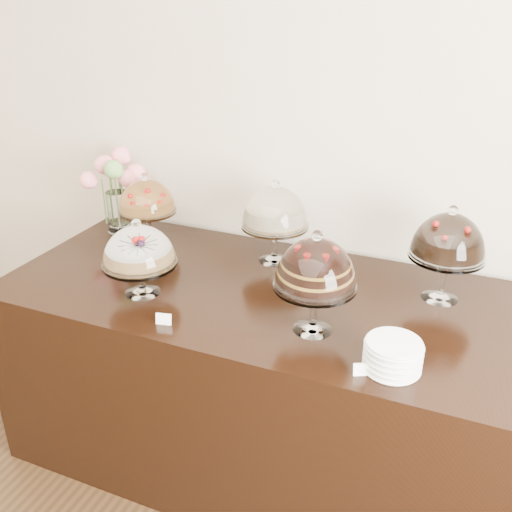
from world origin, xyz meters
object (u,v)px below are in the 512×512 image
at_px(cake_stand_sugar_sponge, 139,249).
at_px(plate_stack, 393,355).
at_px(display_counter, 260,376).
at_px(cake_stand_choco_layer, 316,267).
at_px(cake_stand_cheesecake, 275,211).
at_px(flower_vase, 116,182).
at_px(cake_stand_fruit_tart, 147,200).
at_px(cake_stand_dark_choco, 449,240).

bearing_deg(cake_stand_sugar_sponge, plate_stack, -6.76).
bearing_deg(display_counter, plate_stack, -28.77).
height_order(cake_stand_choco_layer, cake_stand_cheesecake, cake_stand_choco_layer).
xyz_separation_m(cake_stand_sugar_sponge, flower_vase, (-0.49, 0.54, 0.06)).
relative_size(cake_stand_choco_layer, plate_stack, 2.12).
bearing_deg(cake_stand_fruit_tart, flower_vase, 159.26).
height_order(cake_stand_dark_choco, flower_vase, flower_vase).
relative_size(cake_stand_dark_choco, flower_vase, 0.98).
height_order(display_counter, cake_stand_sugar_sponge, cake_stand_sugar_sponge).
bearing_deg(plate_stack, flower_vase, 156.63).
relative_size(cake_stand_dark_choco, plate_stack, 2.13).
bearing_deg(plate_stack, cake_stand_cheesecake, 136.58).
height_order(cake_stand_choco_layer, flower_vase, flower_vase).
distance_m(cake_stand_cheesecake, cake_stand_dark_choco, 0.76).
xyz_separation_m(display_counter, flower_vase, (-0.94, 0.33, 0.71)).
distance_m(cake_stand_cheesecake, flower_vase, 0.89).
distance_m(cake_stand_dark_choco, cake_stand_fruit_tart, 1.40).
xyz_separation_m(cake_stand_cheesecake, flower_vase, (-0.88, 0.04, 0.01)).
distance_m(cake_stand_sugar_sponge, flower_vase, 0.73).
bearing_deg(flower_vase, cake_stand_choco_layer, -23.65).
height_order(display_counter, cake_stand_fruit_tart, cake_stand_fruit_tart).
relative_size(cake_stand_sugar_sponge, cake_stand_dark_choco, 0.82).
relative_size(cake_stand_sugar_sponge, cake_stand_choco_layer, 0.82).
xyz_separation_m(cake_stand_sugar_sponge, cake_stand_cheesecake, (0.40, 0.50, 0.05)).
height_order(cake_stand_sugar_sponge, flower_vase, flower_vase).
xyz_separation_m(cake_stand_choco_layer, flower_vase, (-1.23, 0.54, -0.00)).
xyz_separation_m(cake_stand_dark_choco, plate_stack, (-0.09, -0.56, -0.21)).
distance_m(cake_stand_dark_choco, plate_stack, 0.60).
relative_size(cake_stand_choco_layer, cake_stand_fruit_tart, 1.11).
bearing_deg(plate_stack, cake_stand_fruit_tart, 156.17).
bearing_deg(display_counter, cake_stand_cheesecake, 99.87).
height_order(display_counter, cake_stand_cheesecake, cake_stand_cheesecake).
height_order(display_counter, flower_vase, flower_vase).
bearing_deg(cake_stand_dark_choco, display_counter, -162.51).
distance_m(display_counter, cake_stand_fruit_tart, 1.00).
height_order(cake_stand_choco_layer, cake_stand_fruit_tart, cake_stand_choco_layer).
bearing_deg(cake_stand_dark_choco, flower_vase, 176.16).
relative_size(display_counter, cake_stand_sugar_sponge, 6.67).
relative_size(display_counter, cake_stand_choco_layer, 5.48).
bearing_deg(cake_stand_cheesecake, cake_stand_choco_layer, -55.21).
relative_size(cake_stand_cheesecake, plate_stack, 2.07).
bearing_deg(flower_vase, cake_stand_dark_choco, -3.84).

